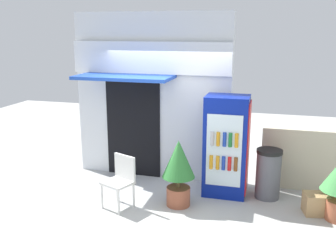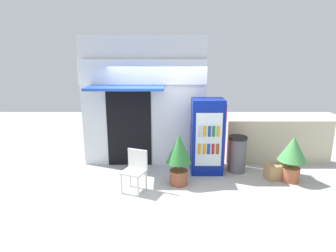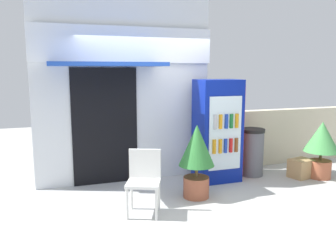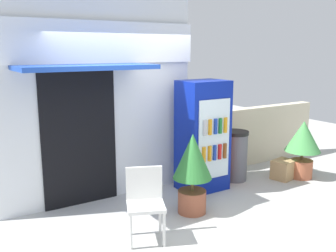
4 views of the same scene
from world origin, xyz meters
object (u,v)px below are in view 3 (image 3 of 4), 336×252
at_px(potted_plant_near_shop, 197,154).
at_px(potted_plant_curbside, 322,143).
at_px(cardboard_box, 301,168).
at_px(drink_cooler, 218,131).
at_px(trash_bin, 252,152).
at_px(plastic_chair, 144,177).

height_order(potted_plant_near_shop, potted_plant_curbside, potted_plant_near_shop).
distance_m(potted_plant_curbside, cardboard_box, 0.59).
bearing_deg(drink_cooler, potted_plant_curbside, -15.69).
bearing_deg(potted_plant_near_shop, trash_bin, 26.43).
bearing_deg(cardboard_box, potted_plant_curbside, -21.85).
height_order(drink_cooler, trash_bin, drink_cooler).
relative_size(drink_cooler, potted_plant_curbside, 1.73).
distance_m(trash_bin, cardboard_box, 0.93).
relative_size(potted_plant_curbside, cardboard_box, 2.69).
height_order(drink_cooler, potted_plant_curbside, drink_cooler).
xyz_separation_m(plastic_chair, potted_plant_near_shop, (0.91, 0.29, 0.17)).
relative_size(trash_bin, cardboard_box, 2.28).
height_order(potted_plant_curbside, cardboard_box, potted_plant_curbside).
bearing_deg(plastic_chair, trash_bin, 23.22).
xyz_separation_m(drink_cooler, cardboard_box, (1.51, -0.39, -0.73)).
bearing_deg(plastic_chair, potted_plant_near_shop, 17.80).
relative_size(potted_plant_near_shop, cardboard_box, 2.95).
bearing_deg(cardboard_box, drink_cooler, 165.64).
bearing_deg(trash_bin, potted_plant_curbside, -26.93).
xyz_separation_m(drink_cooler, potted_plant_near_shop, (-0.70, -0.68, -0.21)).
height_order(potted_plant_curbside, trash_bin, potted_plant_curbside).
xyz_separation_m(potted_plant_near_shop, trash_bin, (1.44, 0.71, -0.24)).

